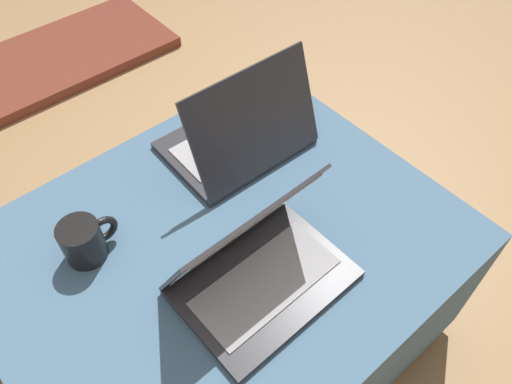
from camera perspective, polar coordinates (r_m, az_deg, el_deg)
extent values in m
plane|color=tan|center=(1.48, -2.80, -15.57)|extent=(14.00, 14.00, 0.00)
cube|color=#2A3D4E|center=(1.46, -2.84, -15.17)|extent=(0.93, 0.76, 0.05)
cube|color=slate|center=(1.25, -3.25, -10.77)|extent=(0.97, 0.80, 0.41)
cube|color=#333338|center=(1.01, 0.88, -10.30)|extent=(0.34, 0.25, 0.02)
cube|color=#9E9EA3|center=(1.00, 1.12, -10.25)|extent=(0.30, 0.14, 0.00)
cube|color=#333338|center=(0.94, -1.65, -4.33)|extent=(0.34, 0.12, 0.22)
cube|color=white|center=(0.94, -1.47, -4.57)|extent=(0.30, 0.11, 0.19)
cube|color=#333338|center=(1.26, -2.48, 5.66)|extent=(0.34, 0.26, 0.02)
cube|color=#B2B2B7|center=(1.25, -2.67, 6.13)|extent=(0.30, 0.14, 0.00)
cube|color=#333338|center=(1.12, -0.10, 7.93)|extent=(0.34, 0.10, 0.24)
cube|color=black|center=(1.13, -0.25, 7.99)|extent=(0.30, 0.08, 0.21)
cylinder|color=black|center=(1.08, -19.23, -5.39)|extent=(0.09, 0.09, 0.09)
torus|color=black|center=(1.08, -17.10, -4.13)|extent=(0.07, 0.02, 0.07)
cube|color=brown|center=(2.43, -26.01, 11.73)|extent=(1.40, 0.50, 0.04)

